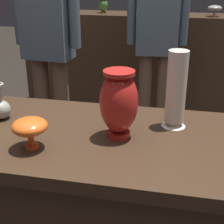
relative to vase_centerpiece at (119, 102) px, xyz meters
name	(u,v)px	position (x,y,z in m)	size (l,w,h in m)	color
display_plinth	(106,217)	(-0.05, 0.00, -0.54)	(1.20, 0.64, 0.80)	#382619
back_display_shelf	(154,65)	(-0.05, 2.20, -0.45)	(2.60, 0.40, 0.99)	#422D1E
vase_centerpiece	(119,102)	(0.00, 0.00, 0.00)	(0.14, 0.14, 0.26)	red
vase_tall_behind	(30,127)	(-0.29, -0.15, -0.06)	(0.13, 0.13, 0.11)	#E55B1E
vase_left_accent	(176,91)	(0.20, 0.14, 0.01)	(0.10, 0.10, 0.31)	silver
vase_right_accent	(1,107)	(-0.52, 0.06, -0.09)	(0.08, 0.08, 0.16)	gray
shelf_vase_far_left	(54,3)	(-1.09, 2.24, 0.13)	(0.10, 0.10, 0.14)	red
shelf_vase_left	(103,5)	(-0.57, 2.19, 0.12)	(0.09, 0.09, 0.13)	#477A38
shelf_vase_right	(215,8)	(0.47, 2.13, 0.12)	(0.13, 0.13, 0.10)	gray
shelf_vase_center	(157,7)	(-0.05, 2.23, 0.11)	(0.11, 0.11, 0.19)	#2D429E
visitor_near_left	(47,33)	(-0.66, 0.97, 0.06)	(0.47, 0.21, 1.69)	brown
visitor_center_back	(157,36)	(0.01, 1.54, -0.03)	(0.47, 0.21, 1.55)	brown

